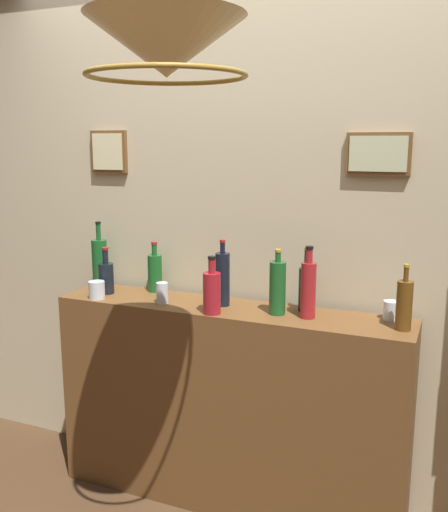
{
  "coord_description": "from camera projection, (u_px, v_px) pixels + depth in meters",
  "views": [
    {
      "loc": [
        0.96,
        -1.46,
        1.73
      ],
      "look_at": [
        0.0,
        0.81,
        1.23
      ],
      "focal_mm": 39.83,
      "sensor_mm": 36.0,
      "label": 1
    }
  ],
  "objects": [
    {
      "name": "liquor_bottle_mezcal",
      "position": [
        212.0,
        292.0,
        2.49
      ],
      "size": [
        0.08,
        0.08,
        0.26
      ],
      "color": "#A41C26",
      "rests_on": "bar_shelf_unit"
    },
    {
      "name": "liquor_bottle_brandy",
      "position": [
        404.0,
        305.0,
        2.27
      ],
      "size": [
        0.06,
        0.06,
        0.27
      ],
      "color": "brown",
      "rests_on": "bar_shelf_unit"
    },
    {
      "name": "liquor_bottle_tequila",
      "position": [
        277.0,
        287.0,
        2.48
      ],
      "size": [
        0.07,
        0.07,
        0.29
      ],
      "color": "#1B5824",
      "rests_on": "bar_shelf_unit"
    },
    {
      "name": "liquor_bottle_gin",
      "position": [
        306.0,
        288.0,
        2.53
      ],
      "size": [
        0.07,
        0.07,
        0.29
      ],
      "color": "black",
      "rests_on": "bar_shelf_unit"
    },
    {
      "name": "bar_shelf_unit",
      "position": [
        228.0,
        406.0,
        2.7
      ],
      "size": [
        1.67,
        0.33,
        0.98
      ],
      "primitive_type": "cube",
      "color": "brown",
      "rests_on": "ground"
    },
    {
      "name": "liquor_bottle_amaro",
      "position": [
        106.0,
        277.0,
        2.83
      ],
      "size": [
        0.08,
        0.08,
        0.23
      ],
      "color": "black",
      "rests_on": "bar_shelf_unit"
    },
    {
      "name": "pendant_lamp",
      "position": [
        166.0,
        49.0,
        1.74
      ],
      "size": [
        0.51,
        0.51,
        0.54
      ],
      "color": "beige"
    },
    {
      "name": "panelled_rear_partition",
      "position": [
        247.0,
        199.0,
        2.73
      ],
      "size": [
        3.39,
        0.15,
        2.75
      ],
      "color": "beige",
      "rests_on": "ground"
    },
    {
      "name": "liquor_bottle_rye",
      "position": [
        155.0,
        272.0,
        2.87
      ],
      "size": [
        0.07,
        0.07,
        0.25
      ],
      "color": "#185822",
      "rests_on": "bar_shelf_unit"
    },
    {
      "name": "glass_tumbler_shot",
      "position": [
        391.0,
        310.0,
        2.42
      ],
      "size": [
        0.07,
        0.07,
        0.08
      ],
      "color": "silver",
      "rests_on": "bar_shelf_unit"
    },
    {
      "name": "liquor_bottle_vermouth",
      "position": [
        100.0,
        262.0,
        2.98
      ],
      "size": [
        0.08,
        0.08,
        0.34
      ],
      "color": "#175825",
      "rests_on": "bar_shelf_unit"
    },
    {
      "name": "liquor_bottle_port",
      "position": [
        223.0,
        278.0,
        2.61
      ],
      "size": [
        0.07,
        0.07,
        0.31
      ],
      "color": "black",
      "rests_on": "bar_shelf_unit"
    },
    {
      "name": "glass_tumbler_highball",
      "position": [
        97.0,
        290.0,
        2.75
      ],
      "size": [
        0.08,
        0.08,
        0.09
      ],
      "color": "silver",
      "rests_on": "bar_shelf_unit"
    },
    {
      "name": "glass_tumbler_rocks",
      "position": [
        162.0,
        293.0,
        2.66
      ],
      "size": [
        0.06,
        0.06,
        0.1
      ],
      "color": "silver",
      "rests_on": "bar_shelf_unit"
    },
    {
      "name": "liquor_bottle_sherry",
      "position": [
        308.0,
        288.0,
        2.43
      ],
      "size": [
        0.07,
        0.07,
        0.31
      ],
      "color": "#A42025",
      "rests_on": "bar_shelf_unit"
    }
  ]
}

